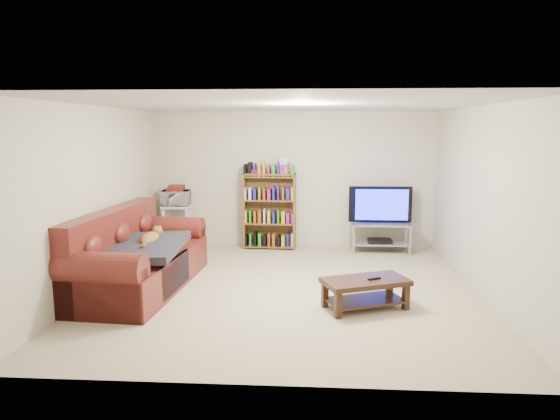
# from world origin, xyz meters

# --- Properties ---
(floor) EXTENTS (5.00, 5.00, 0.00)m
(floor) POSITION_xyz_m (0.00, 0.00, 0.00)
(floor) COLOR #C6B693
(floor) RESTS_ON ground
(ceiling) EXTENTS (5.00, 5.00, 0.00)m
(ceiling) POSITION_xyz_m (0.00, 0.00, 2.40)
(ceiling) COLOR white
(ceiling) RESTS_ON ground
(wall_back) EXTENTS (5.00, 0.00, 5.00)m
(wall_back) POSITION_xyz_m (0.00, 2.50, 1.20)
(wall_back) COLOR silver
(wall_back) RESTS_ON ground
(wall_front) EXTENTS (5.00, 0.00, 5.00)m
(wall_front) POSITION_xyz_m (0.00, -2.50, 1.20)
(wall_front) COLOR silver
(wall_front) RESTS_ON ground
(wall_left) EXTENTS (0.00, 5.00, 5.00)m
(wall_left) POSITION_xyz_m (-2.50, 0.00, 1.20)
(wall_left) COLOR silver
(wall_left) RESTS_ON ground
(wall_right) EXTENTS (0.00, 5.00, 5.00)m
(wall_right) POSITION_xyz_m (2.50, 0.00, 1.20)
(wall_right) COLOR silver
(wall_right) RESTS_ON ground
(sofa) EXTENTS (1.24, 2.53, 1.05)m
(sofa) POSITION_xyz_m (-2.00, -0.04, 0.36)
(sofa) COLOR maroon
(sofa) RESTS_ON floor
(blanket) EXTENTS (0.96, 1.24, 0.20)m
(blanket) POSITION_xyz_m (-1.82, -0.23, 0.60)
(blanket) COLOR #2B2933
(blanket) RESTS_ON sofa
(cat) EXTENTS (0.32, 0.69, 0.20)m
(cat) POSITION_xyz_m (-1.80, -0.00, 0.66)
(cat) COLOR brown
(cat) RESTS_ON sofa
(coffee_table) EXTENTS (1.10, 0.82, 0.36)m
(coffee_table) POSITION_xyz_m (0.97, -0.64, 0.25)
(coffee_table) COLOR black
(coffee_table) RESTS_ON floor
(remote) EXTENTS (0.16, 0.12, 0.02)m
(remote) POSITION_xyz_m (1.07, -0.65, 0.37)
(remote) COLOR black
(remote) RESTS_ON coffee_table
(tv_stand) EXTENTS (1.00, 0.45, 0.50)m
(tv_stand) POSITION_xyz_m (1.52, 2.15, 0.34)
(tv_stand) COLOR #999EA3
(tv_stand) RESTS_ON floor
(television) EXTENTS (1.08, 0.14, 0.62)m
(television) POSITION_xyz_m (1.52, 2.15, 0.81)
(television) COLOR black
(television) RESTS_ON tv_stand
(dvd_player) EXTENTS (0.40, 0.28, 0.06)m
(dvd_player) POSITION_xyz_m (1.52, 2.15, 0.19)
(dvd_player) COLOR black
(dvd_player) RESTS_ON tv_stand
(bookshelf) EXTENTS (0.93, 0.32, 1.33)m
(bookshelf) POSITION_xyz_m (-0.40, 2.28, 0.69)
(bookshelf) COLOR brown
(bookshelf) RESTS_ON floor
(shelf_clutter) EXTENTS (0.68, 0.21, 0.28)m
(shelf_clutter) POSITION_xyz_m (-0.30, 2.29, 1.44)
(shelf_clutter) COLOR silver
(shelf_clutter) RESTS_ON bookshelf
(microwave_stand) EXTENTS (0.51, 0.39, 0.78)m
(microwave_stand) POSITION_xyz_m (-2.03, 2.14, 0.50)
(microwave_stand) COLOR silver
(microwave_stand) RESTS_ON floor
(microwave) EXTENTS (0.50, 0.36, 0.26)m
(microwave) POSITION_xyz_m (-2.03, 2.14, 0.91)
(microwave) COLOR silver
(microwave) RESTS_ON microwave_stand
(game_boxes) EXTENTS (0.30, 0.27, 0.05)m
(game_boxes) POSITION_xyz_m (-2.03, 2.14, 1.07)
(game_boxes) COLOR maroon
(game_boxes) RESTS_ON microwave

